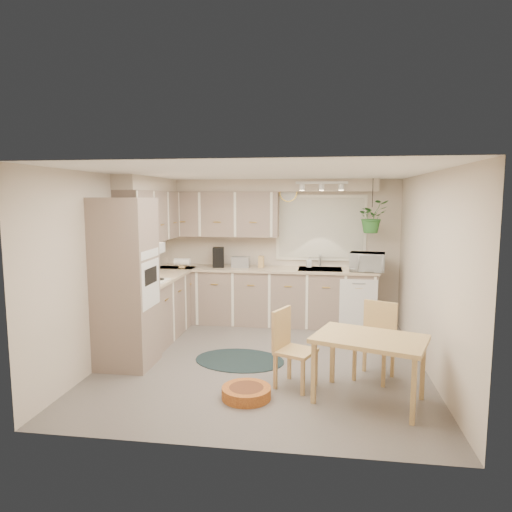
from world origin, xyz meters
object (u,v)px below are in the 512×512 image
object	(u,v)px
chair_back	(374,342)
microwave	(367,260)
chair_left	(296,349)
dining_table	(369,369)
braided_rug	(240,360)
pet_bed	(246,393)

from	to	relation	value
chair_back	microwave	xyz separation A→B (m)	(0.10, 2.09, 0.68)
chair_left	chair_back	distance (m)	0.96
dining_table	chair_back	xyz separation A→B (m)	(0.12, 0.62, 0.10)
dining_table	microwave	bearing A→B (deg)	85.37
dining_table	chair_left	world-z (taller)	chair_left
chair_back	microwave	distance (m)	2.20
braided_rug	pet_bed	xyz separation A→B (m)	(0.27, -1.10, 0.06)
chair_left	braided_rug	world-z (taller)	chair_left
dining_table	chair_back	distance (m)	0.64
dining_table	microwave	world-z (taller)	microwave
chair_back	braided_rug	size ratio (longest dim) A/B	0.76
braided_rug	microwave	distance (m)	2.70
chair_back	microwave	bearing A→B (deg)	-67.87
chair_left	braided_rug	bearing A→B (deg)	-110.03
chair_back	microwave	world-z (taller)	microwave
chair_left	chair_back	world-z (taller)	chair_back
chair_left	dining_table	bearing A→B (deg)	94.61
braided_rug	pet_bed	bearing A→B (deg)	-76.11
chair_back	braided_rug	xyz separation A→B (m)	(-1.65, 0.37, -0.44)
chair_back	pet_bed	xyz separation A→B (m)	(-1.38, -0.73, -0.38)
braided_rug	microwave	bearing A→B (deg)	44.51
chair_back	braided_rug	bearing A→B (deg)	12.36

